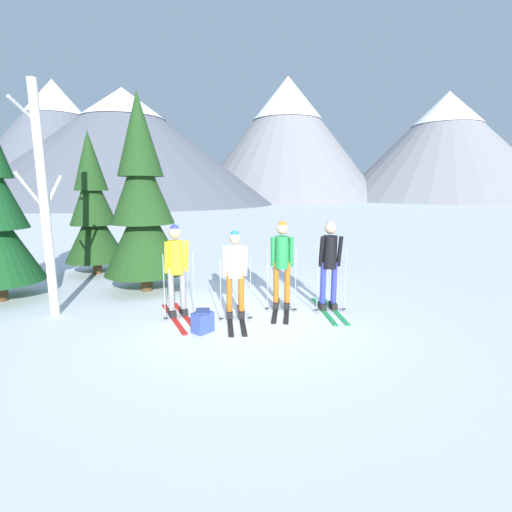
{
  "coord_description": "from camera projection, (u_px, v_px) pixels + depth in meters",
  "views": [
    {
      "loc": [
        -0.24,
        -6.79,
        2.36
      ],
      "look_at": [
        0.14,
        0.42,
        1.05
      ],
      "focal_mm": 25.8,
      "sensor_mm": 36.0,
      "label": 1
    }
  ],
  "objects": [
    {
      "name": "pine_tree_mid",
      "position": [
        142.0,
        203.0,
        8.34
      ],
      "size": [
        1.85,
        1.85,
        4.47
      ],
      "color": "#51381E",
      "rests_on": "ground"
    },
    {
      "name": "birch_tree_tall",
      "position": [
        44.0,
        201.0,
        6.62
      ],
      "size": [
        0.36,
        0.97,
        4.24
      ],
      "color": "silver",
      "rests_on": "ground"
    },
    {
      "name": "ground_plane",
      "position": [
        250.0,
        313.0,
        7.1
      ],
      "size": [
        400.0,
        400.0,
        0.0
      ],
      "primitive_type": "plane",
      "color": "white"
    },
    {
      "name": "skier_in_yellow",
      "position": [
        176.0,
        265.0,
        6.78
      ],
      "size": [
        0.95,
        1.74,
        1.74
      ],
      "color": "red",
      "rests_on": "ground"
    },
    {
      "name": "backpack_on_snow_front",
      "position": [
        203.0,
        321.0,
        6.14
      ],
      "size": [
        0.39,
        0.4,
        0.38
      ],
      "color": "#384C99",
      "rests_on": "ground"
    },
    {
      "name": "skier_in_green",
      "position": [
        282.0,
        261.0,
        7.19
      ],
      "size": [
        0.6,
        1.58,
        1.76
      ],
      "color": "black",
      "rests_on": "ground"
    },
    {
      "name": "mountain_ridge_distant",
      "position": [
        273.0,
        143.0,
        69.34
      ],
      "size": [
        107.46,
        64.21,
        25.78
      ],
      "color": "slate",
      "rests_on": "ground"
    },
    {
      "name": "pine_tree_near",
      "position": [
        93.0,
        210.0,
        10.17
      ],
      "size": [
        1.63,
        1.63,
        3.93
      ],
      "color": "#51381E",
      "rests_on": "ground"
    },
    {
      "name": "skier_in_black",
      "position": [
        329.0,
        261.0,
        7.14
      ],
      "size": [
        0.61,
        1.66,
        1.78
      ],
      "color": "green",
      "rests_on": "ground"
    },
    {
      "name": "skier_in_white",
      "position": [
        235.0,
        270.0,
        6.7
      ],
      "size": [
        0.61,
        1.65,
        1.64
      ],
      "color": "black",
      "rests_on": "ground"
    }
  ]
}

